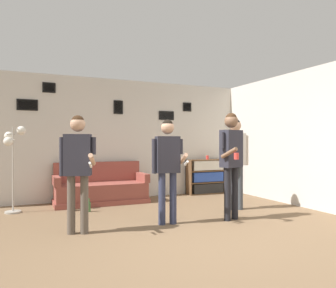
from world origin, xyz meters
The scene contains 12 objects.
ground_plane centered at (0.00, 0.00, 0.00)m, with size 20.00×20.00×0.00m, color brown.
wall_back centered at (0.00, 3.75, 1.35)m, with size 8.15×0.08×2.70m.
wall_right centered at (2.90, 1.86, 1.35)m, with size 0.06×6.12×2.70m.
couch centered at (-0.65, 3.33, 0.28)m, with size 1.90×0.80×0.85m.
bookshelf centered at (2.02, 3.53, 0.42)m, with size 1.00×0.30×0.85m.
floor_lamp centered at (-2.31, 3.00, 1.14)m, with size 0.37×0.40×1.57m.
person_player_foreground_left centered at (-1.44, 1.13, 1.01)m, with size 0.48×0.55×1.65m.
person_player_foreground_center centered at (-0.09, 1.12, 0.99)m, with size 0.50×0.49×1.62m.
person_watcher_holding_cup centered at (0.98, 0.96, 1.09)m, with size 0.49×0.51×1.75m.
person_spectator_near_bookshelf centered at (1.53, 1.62, 1.06)m, with size 0.47×0.31×1.72m.
bottle_on_floor centered at (-1.04, 2.53, 0.10)m, with size 0.06×0.06×0.25m.
drinking_cup centered at (2.05, 3.53, 0.90)m, with size 0.07×0.07×0.10m.
Camera 1 is at (-2.12, -3.52, 1.26)m, focal length 35.00 mm.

